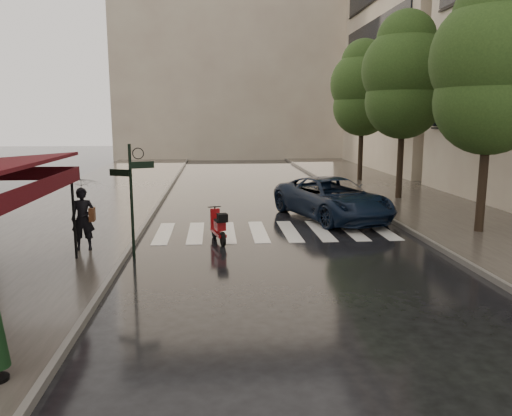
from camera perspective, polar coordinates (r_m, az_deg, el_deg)
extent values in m
plane|color=black|center=(10.99, -9.91, -9.93)|extent=(120.00, 120.00, 0.00)
cube|color=#38332D|center=(23.25, -18.38, 0.55)|extent=(6.00, 60.00, 0.12)
cube|color=#38332D|center=(24.39, 17.59, 1.03)|extent=(5.50, 60.00, 0.12)
cube|color=#595651|center=(22.72, -10.89, 0.71)|extent=(0.12, 60.00, 0.16)
cube|color=#595651|center=(23.48, 11.25, 1.01)|extent=(0.12, 60.00, 0.16)
cube|color=silver|center=(16.79, -10.48, -2.86)|extent=(0.50, 3.20, 0.01)
cube|color=silver|center=(16.72, -6.90, -2.82)|extent=(0.50, 3.20, 0.01)
cube|color=silver|center=(16.71, -3.29, -2.77)|extent=(0.50, 3.20, 0.01)
cube|color=silver|center=(16.77, 0.30, -2.70)|extent=(0.50, 3.20, 0.01)
cube|color=silver|center=(16.89, 3.85, -2.63)|extent=(0.50, 3.20, 0.01)
cube|color=silver|center=(17.07, 7.35, -2.55)|extent=(0.50, 3.20, 0.01)
cube|color=silver|center=(17.32, 10.75, -2.47)|extent=(0.50, 3.20, 0.01)
cube|color=silver|center=(17.63, 14.04, -2.37)|extent=(0.50, 3.20, 0.01)
cube|color=#41090B|center=(10.50, -24.40, 1.60)|extent=(0.04, 7.00, 0.35)
cylinder|color=black|center=(13.76, -20.11, -0.72)|extent=(0.07, 0.07, 2.35)
cylinder|color=black|center=(13.64, -14.02, 0.60)|extent=(0.08, 0.08, 3.10)
cube|color=black|center=(13.47, -12.94, 4.82)|extent=(0.62, 0.26, 0.18)
cube|color=black|center=(13.58, -15.33, 3.91)|extent=(0.56, 0.29, 0.18)
cube|color=tan|center=(39.82, 19.15, 17.62)|extent=(8.00, 16.00, 18.50)
cube|color=tan|center=(48.72, -2.45, 17.58)|extent=(22.00, 6.00, 20.00)
cylinder|color=black|center=(17.58, 24.59, 4.38)|extent=(0.28, 0.28, 4.26)
sphere|color=#1F3714|center=(17.53, 25.09, 11.06)|extent=(3.40, 3.40, 3.40)
sphere|color=#1F3714|center=(17.62, 25.42, 15.25)|extent=(3.80, 3.80, 3.80)
sphere|color=#1F3714|center=(17.78, 25.74, 19.14)|extent=(2.60, 2.60, 2.60)
cylinder|color=black|center=(23.88, 16.21, 6.47)|extent=(0.28, 0.28, 4.48)
sphere|color=#1F3714|center=(23.85, 16.47, 11.65)|extent=(3.40, 3.40, 3.40)
sphere|color=#1F3714|center=(23.93, 16.64, 14.90)|extent=(3.80, 3.80, 3.80)
sphere|color=#1F3714|center=(24.08, 16.80, 17.93)|extent=(2.60, 2.60, 2.60)
cylinder|color=black|center=(30.57, 11.89, 7.29)|extent=(0.28, 0.28, 4.37)
sphere|color=#1F3714|center=(30.54, 12.04, 11.23)|extent=(3.40, 3.40, 3.40)
sphere|color=#1F3714|center=(30.60, 12.13, 13.72)|extent=(3.80, 3.80, 3.80)
sphere|color=#1F3714|center=(30.71, 12.22, 16.04)|extent=(2.60, 2.60, 2.60)
imported|color=black|center=(14.68, -19.16, -1.19)|extent=(0.67, 0.46, 1.75)
imported|color=black|center=(14.51, -19.42, 3.26)|extent=(1.11, 1.13, 0.95)
cube|color=#512A15|center=(14.61, -18.22, -0.69)|extent=(0.16, 0.34, 0.37)
cylinder|color=black|center=(14.88, -3.81, -3.56)|extent=(0.19, 0.44, 0.43)
cylinder|color=black|center=(15.95, -4.79, -2.64)|extent=(0.19, 0.44, 0.43)
cube|color=maroon|center=(15.42, -4.34, -2.81)|extent=(0.51, 1.20, 0.09)
cube|color=maroon|center=(15.15, -4.16, -1.99)|extent=(0.37, 0.54, 0.25)
cube|color=maroon|center=(15.73, -4.70, -1.27)|extent=(0.31, 0.17, 0.68)
cylinder|color=black|center=(15.75, -4.80, 0.14)|extent=(0.41, 0.13, 0.03)
cube|color=black|center=(14.77, -3.87, -1.13)|extent=(0.34, 0.33, 0.25)
imported|color=black|center=(19.04, 8.70, 1.10)|extent=(4.21, 6.10, 1.55)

